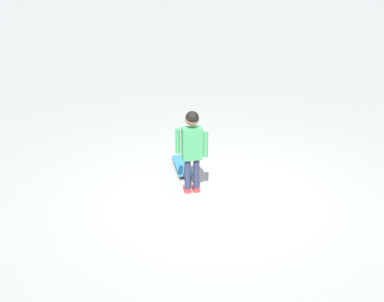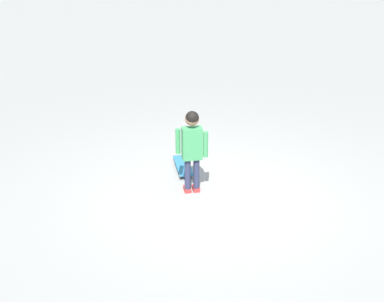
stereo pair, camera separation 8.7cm
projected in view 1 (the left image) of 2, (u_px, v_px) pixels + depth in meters
name	position (u px, v px, depth m)	size (l,w,h in m)	color
ground_plane	(214.00, 198.00, 6.78)	(50.00, 50.00, 0.00)	gray
child_person	(192.00, 143.00, 6.69)	(0.33, 0.28, 1.06)	#2D3351
skateboard	(182.00, 166.00, 7.51)	(0.68, 0.46, 0.07)	teal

